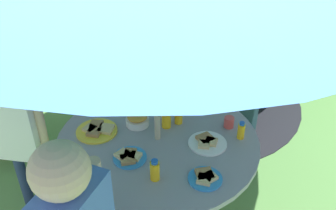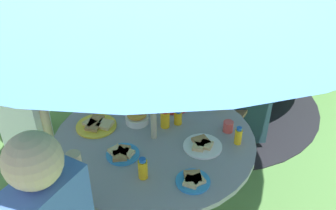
{
  "view_description": "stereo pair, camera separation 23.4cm",
  "coord_description": "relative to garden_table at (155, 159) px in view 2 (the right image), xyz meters",
  "views": [
    {
      "loc": [
        0.21,
        -1.76,
        2.17
      ],
      "look_at": [
        0.05,
        0.19,
        0.88
      ],
      "focal_mm": 39.82,
      "sensor_mm": 36.0,
      "label": 1
    },
    {
      "loc": [
        0.44,
        -1.73,
        2.17
      ],
      "look_at": [
        0.05,
        0.19,
        0.88
      ],
      "focal_mm": 39.82,
      "sensor_mm": 36.0,
      "label": 2
    }
  ],
  "objects": [
    {
      "name": "garden_table",
      "position": [
        0.0,
        0.0,
        0.0
      ],
      "size": [
        1.22,
        1.22,
        0.76
      ],
      "color": "#93704C",
      "rests_on": "ground_plane"
    },
    {
      "name": "wooden_chair",
      "position": [
        0.38,
        1.1,
        -0.05
      ],
      "size": [
        0.64,
        0.62,
        0.95
      ],
      "rotation": [
        0.0,
        0.0,
        -0.33
      ],
      "color": "brown",
      "rests_on": "ground_plane"
    },
    {
      "name": "dome_tent",
      "position": [
        0.23,
        1.66,
        0.25
      ],
      "size": [
        2.75,
        2.75,
        1.69
      ],
      "rotation": [
        0.0,
        0.0,
        0.3
      ],
      "color": "teal",
      "rests_on": "ground_plane"
    },
    {
      "name": "potted_plant",
      "position": [
        -1.39,
        0.68,
        -0.22
      ],
      "size": [
        0.5,
        0.5,
        0.64
      ],
      "color": "brown",
      "rests_on": "ground_plane"
    },
    {
      "name": "child_in_grey_shirt",
      "position": [
        -0.29,
        0.89,
        0.26
      ],
      "size": [
        0.28,
        0.43,
        1.31
      ],
      "rotation": [
        0.0,
        0.0,
        -1.26
      ],
      "color": "#3F3F47",
      "rests_on": "ground_plane"
    },
    {
      "name": "child_in_white_shirt",
      "position": [
        -0.91,
        0.07,
        0.15
      ],
      "size": [
        0.39,
        0.2,
        1.15
      ],
      "rotation": [
        0.0,
        0.0,
        -0.07
      ],
      "color": "navy",
      "rests_on": "ground_plane"
    },
    {
      "name": "snack_bowl",
      "position": [
        -0.14,
        0.13,
        0.21
      ],
      "size": [
        0.15,
        0.15,
        0.08
      ],
      "color": "white",
      "rests_on": "garden_table"
    },
    {
      "name": "plate_mid_right",
      "position": [
        0.3,
        -0.03,
        0.19
      ],
      "size": [
        0.23,
        0.23,
        0.03
      ],
      "color": "white",
      "rests_on": "garden_table"
    },
    {
      "name": "plate_mid_left",
      "position": [
        0.04,
        0.38,
        0.19
      ],
      "size": [
        0.25,
        0.25,
        0.03
      ],
      "color": "red",
      "rests_on": "garden_table"
    },
    {
      "name": "plate_far_right",
      "position": [
        -0.14,
        -0.2,
        0.19
      ],
      "size": [
        0.19,
        0.19,
        0.03
      ],
      "color": "#338CD8",
      "rests_on": "garden_table"
    },
    {
      "name": "plate_center_back",
      "position": [
        0.29,
        -0.33,
        0.19
      ],
      "size": [
        0.18,
        0.18,
        0.03
      ],
      "color": "#338CD8",
      "rests_on": "garden_table"
    },
    {
      "name": "plate_front_edge",
      "position": [
        -0.38,
        0.03,
        0.19
      ],
      "size": [
        0.25,
        0.25,
        0.03
      ],
      "color": "yellow",
      "rests_on": "garden_table"
    },
    {
      "name": "juice_bottle_near_left",
      "position": [
        0.5,
        0.04,
        0.23
      ],
      "size": [
        0.04,
        0.04,
        0.12
      ],
      "color": "yellow",
      "rests_on": "garden_table"
    },
    {
      "name": "juice_bottle_near_right",
      "position": [
        0.02,
        -0.34,
        0.24
      ],
      "size": [
        0.05,
        0.05,
        0.13
      ],
      "color": "yellow",
      "rests_on": "garden_table"
    },
    {
      "name": "juice_bottle_far_left",
      "position": [
        0.37,
        0.41,
        0.24
      ],
      "size": [
        0.05,
        0.05,
        0.13
      ],
      "color": "yellow",
      "rests_on": "garden_table"
    },
    {
      "name": "juice_bottle_center_front",
      "position": [
        0.04,
        0.12,
        0.24
      ],
      "size": [
        0.06,
        0.06,
        0.13
      ],
      "color": "yellow",
      "rests_on": "garden_table"
    },
    {
      "name": "juice_bottle_back_edge",
      "position": [
        0.12,
        0.17,
        0.23
      ],
      "size": [
        0.05,
        0.05,
        0.1
      ],
      "color": "yellow",
      "rests_on": "garden_table"
    },
    {
      "name": "cup_near",
      "position": [
        0.43,
        0.15,
        0.21
      ],
      "size": [
        0.06,
        0.06,
        0.07
      ],
      "primitive_type": "cylinder",
      "color": "#E04C47",
      "rests_on": "garden_table"
    }
  ]
}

